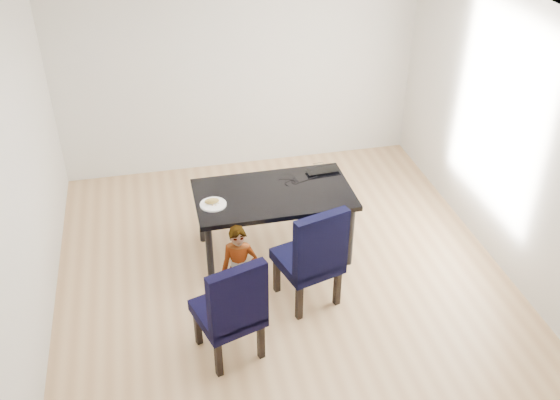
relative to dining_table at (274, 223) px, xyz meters
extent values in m
cube|color=tan|center=(0.00, -0.50, -0.38)|extent=(4.50, 5.00, 0.01)
cube|color=white|center=(0.00, -0.50, 2.33)|extent=(4.50, 5.00, 0.01)
cube|color=silver|center=(0.00, 2.00, 0.98)|extent=(4.50, 0.01, 2.70)
cube|color=silver|center=(0.00, -3.00, 0.98)|extent=(4.50, 0.01, 2.70)
cube|color=white|center=(-2.25, -0.50, 0.98)|extent=(0.01, 5.00, 2.70)
cube|color=white|center=(2.25, -0.50, 0.98)|extent=(0.01, 5.00, 2.70)
cube|color=black|center=(0.00, 0.00, 0.00)|extent=(1.60, 0.90, 0.75)
cube|color=black|center=(-0.68, -1.30, 0.16)|extent=(0.64, 0.66, 1.06)
cube|color=black|center=(0.15, -0.78, 0.17)|extent=(0.66, 0.67, 1.10)
imported|color=orange|center=(-0.49, -0.79, 0.09)|extent=(0.38, 0.29, 0.93)
cylinder|color=white|center=(-0.63, -0.09, 0.38)|extent=(0.27, 0.27, 0.01)
ellipsoid|color=olive|center=(-0.64, -0.09, 0.42)|extent=(0.15, 0.08, 0.06)
imported|color=black|center=(0.60, 0.34, 0.39)|extent=(0.38, 0.26, 0.03)
torus|color=black|center=(0.22, 0.14, 0.38)|extent=(0.19, 0.19, 0.01)
camera|label=1|loc=(-1.11, -5.22, 3.75)|focal=40.00mm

